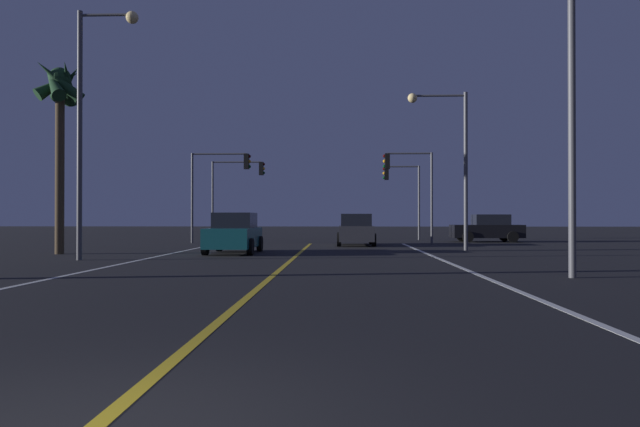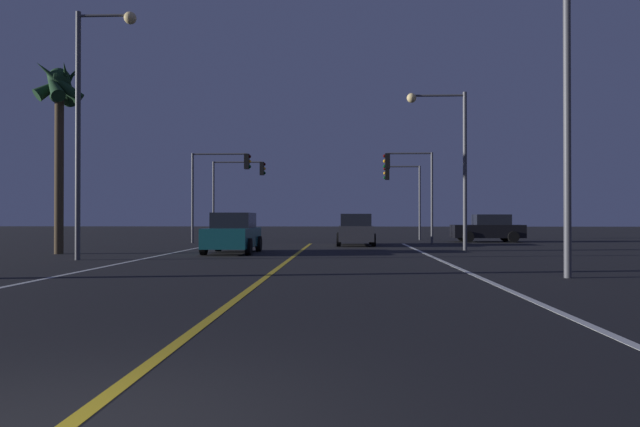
# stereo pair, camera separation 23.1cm
# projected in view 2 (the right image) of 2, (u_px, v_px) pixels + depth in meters

# --- Properties ---
(lane_edge_right) EXTENTS (0.16, 35.96, 0.01)m
(lane_edge_right) POSITION_uv_depth(u_px,v_px,m) (471.00, 273.00, 15.43)
(lane_edge_right) COLOR silver
(lane_edge_right) RESTS_ON ground
(lane_edge_left) EXTENTS (0.16, 35.96, 0.01)m
(lane_edge_left) POSITION_uv_depth(u_px,v_px,m) (79.00, 272.00, 15.88)
(lane_edge_left) COLOR silver
(lane_edge_left) RESTS_ON ground
(lane_center_divider) EXTENTS (0.16, 35.96, 0.01)m
(lane_center_divider) POSITION_uv_depth(u_px,v_px,m) (272.00, 273.00, 15.65)
(lane_center_divider) COLOR gold
(lane_center_divider) RESTS_ON ground
(car_oncoming) EXTENTS (2.02, 4.30, 1.70)m
(car_oncoming) POSITION_uv_depth(u_px,v_px,m) (233.00, 234.00, 24.49)
(car_oncoming) COLOR black
(car_oncoming) RESTS_ON ground
(car_ahead_far) EXTENTS (2.02, 4.30, 1.70)m
(car_ahead_far) POSITION_uv_depth(u_px,v_px,m) (356.00, 230.00, 31.44)
(car_ahead_far) COLOR black
(car_ahead_far) RESTS_ON ground
(car_crossing_side) EXTENTS (4.30, 2.02, 1.70)m
(car_crossing_side) POSITION_uv_depth(u_px,v_px,m) (488.00, 229.00, 36.08)
(car_crossing_side) COLOR black
(car_crossing_side) RESTS_ON ground
(traffic_light_near_right) EXTENTS (2.91, 0.36, 5.30)m
(traffic_light_near_right) POSITION_uv_depth(u_px,v_px,m) (408.00, 176.00, 33.91)
(traffic_light_near_right) COLOR #4C4C51
(traffic_light_near_right) RESTS_ON ground
(traffic_light_near_left) EXTENTS (3.56, 0.36, 5.31)m
(traffic_light_near_left) POSITION_uv_depth(u_px,v_px,m) (221.00, 176.00, 34.37)
(traffic_light_near_left) COLOR #4C4C51
(traffic_light_near_left) RESTS_ON ground
(traffic_light_far_right) EXTENTS (2.52, 0.36, 5.02)m
(traffic_light_far_right) POSITION_uv_depth(u_px,v_px,m) (402.00, 185.00, 39.39)
(traffic_light_far_right) COLOR #4C4C51
(traffic_light_far_right) RESTS_ON ground
(traffic_light_far_left) EXTENTS (3.68, 0.36, 5.36)m
(traffic_light_far_left) POSITION_uv_depth(u_px,v_px,m) (239.00, 181.00, 39.87)
(traffic_light_far_left) COLOR #4C4C51
(traffic_light_far_left) RESTS_ON ground
(street_lamp_right_near) EXTENTS (2.10, 0.44, 8.31)m
(street_lamp_right_near) POSITION_uv_depth(u_px,v_px,m) (548.00, 65.00, 14.36)
(street_lamp_right_near) COLOR #4C4C51
(street_lamp_right_near) RESTS_ON ground
(street_lamp_left_mid) EXTENTS (2.17, 0.44, 8.76)m
(street_lamp_left_mid) POSITION_uv_depth(u_px,v_px,m) (91.00, 104.00, 20.49)
(street_lamp_left_mid) COLOR #4C4C51
(street_lamp_left_mid) RESTS_ON ground
(street_lamp_right_far) EXTENTS (2.72, 0.44, 7.22)m
(street_lamp_right_far) POSITION_uv_depth(u_px,v_px,m) (450.00, 148.00, 26.52)
(street_lamp_right_far) COLOR #4C4C51
(street_lamp_right_far) RESTS_ON ground
(palm_tree_left_mid) EXTENTS (2.27, 2.24, 8.00)m
(palm_tree_left_mid) POSITION_uv_depth(u_px,v_px,m) (60.00, 98.00, 24.00)
(palm_tree_left_mid) COLOR #473826
(palm_tree_left_mid) RESTS_ON ground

